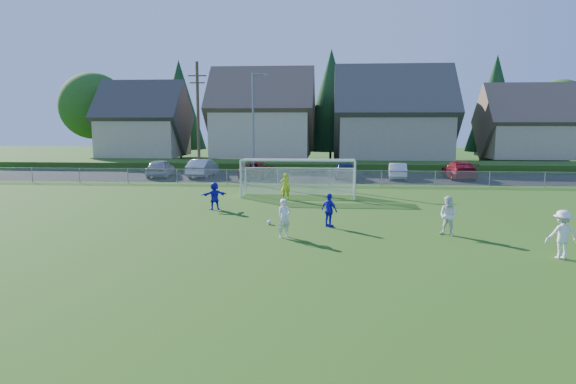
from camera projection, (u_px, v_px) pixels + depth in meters
The scene contains 22 objects.
ground at pixel (269, 263), 18.00m from camera, with size 160.00×160.00×0.00m, color #193D0C.
asphalt_lot at pixel (307, 177), 45.14m from camera, with size 60.00×60.00×0.00m, color black.
grass_embankment at pixel (310, 166), 52.49m from camera, with size 70.00×6.00×0.80m, color #1E420F.
soccer_ball at pixel (269, 222), 24.61m from camera, with size 0.22×0.22×0.22m, color white.
player_white_a at pixel (284, 218), 21.82m from camera, with size 0.60×0.40×1.66m, color white.
player_white_b at pixel (449, 216), 22.15m from camera, with size 0.84×0.65×1.72m, color white.
player_white_c at pixel (562, 234), 18.45m from camera, with size 1.15×0.66×1.77m, color white.
player_blue_a at pixel (329, 210), 23.96m from camera, with size 0.93×0.39×1.59m, color #1E14C2.
player_blue_b at pixel (214, 196), 28.71m from camera, with size 1.44×0.46×1.55m, color #1E14C2.
goalkeeper at pixel (285, 186), 32.37m from camera, with size 0.61×0.40×1.68m, color #CDE41A.
car_a at pixel (161, 168), 45.37m from camera, with size 1.88×4.67×1.59m, color #929599.
car_b at pixel (203, 168), 45.53m from camera, with size 1.67×4.78×1.57m, color #B9B9B9.
car_c at pixel (257, 170), 44.85m from camera, with size 2.32×5.04×1.40m, color #4C0A08.
car_e at pixel (344, 170), 44.04m from camera, with size 1.76×4.37×1.49m, color #111C3E.
car_f at pixel (397, 171), 43.97m from camera, with size 1.44×4.13×1.36m, color silver.
car_g at pixel (459, 170), 43.93m from camera, with size 2.15×5.28×1.53m, color maroon.
soccer_goal at pixel (298, 172), 33.62m from camera, with size 7.42×1.90×2.50m.
chainlink_fence at pixel (303, 177), 39.63m from camera, with size 52.06×0.06×1.20m.
streetlight at pixel (254, 122), 43.37m from camera, with size 1.38×0.18×9.00m.
utility_pole at pixel (198, 118), 44.74m from camera, with size 1.60×0.26×10.00m.
houses_row at pixel (331, 100), 58.73m from camera, with size 53.90×11.45×13.27m.
tree_row at pixel (323, 105), 65.06m from camera, with size 65.98×12.36×13.80m.
Camera 1 is at (2.16, -17.37, 4.94)m, focal length 32.00 mm.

